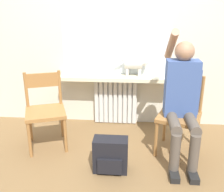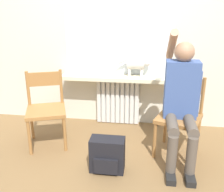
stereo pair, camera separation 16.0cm
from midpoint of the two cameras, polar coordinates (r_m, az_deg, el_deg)
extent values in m
plane|color=brown|center=(2.77, -0.03, -15.80)|extent=(12.00, 12.00, 0.00)
cube|color=beige|center=(3.50, 2.92, 15.27)|extent=(7.00, 0.06, 2.70)
cube|color=silver|center=(3.65, 2.55, -1.02)|extent=(0.59, 0.05, 0.65)
cube|color=silver|center=(3.64, -1.63, -1.06)|extent=(0.05, 0.03, 0.63)
cube|color=silver|center=(3.63, -0.61, -1.11)|extent=(0.05, 0.03, 0.63)
cube|color=silver|center=(3.62, 0.41, -1.16)|extent=(0.05, 0.03, 0.63)
cube|color=silver|center=(3.62, 1.45, -1.21)|extent=(0.05, 0.03, 0.63)
cube|color=silver|center=(3.61, 2.48, -1.27)|extent=(0.05, 0.03, 0.63)
cube|color=silver|center=(3.60, 3.52, -1.32)|extent=(0.05, 0.03, 0.63)
cube|color=silver|center=(3.60, 4.56, -1.37)|extent=(0.05, 0.03, 0.63)
cube|color=silver|center=(3.60, 5.61, -1.41)|extent=(0.05, 0.03, 0.63)
cube|color=silver|center=(3.60, 6.65, -1.46)|extent=(0.05, 0.03, 0.63)
cube|color=beige|center=(3.46, 2.49, 3.94)|extent=(1.48, 0.26, 0.05)
cube|color=white|center=(3.48, 2.82, 12.84)|extent=(1.42, 0.01, 1.00)
cube|color=#9E6B38|center=(3.10, -12.74, -3.22)|extent=(0.56, 0.56, 0.04)
cylinder|color=#9E6B38|center=(3.03, -16.09, -8.77)|extent=(0.04, 0.04, 0.41)
cylinder|color=#9E6B38|center=(3.02, -8.72, -8.27)|extent=(0.04, 0.04, 0.41)
cylinder|color=#9E6B38|center=(3.38, -15.76, -5.74)|extent=(0.04, 0.04, 0.41)
cylinder|color=#9E6B38|center=(3.37, -9.19, -5.29)|extent=(0.04, 0.04, 0.41)
cylinder|color=#9E6B38|center=(3.22, -16.48, 1.58)|extent=(0.04, 0.04, 0.41)
cylinder|color=#9E6B38|center=(3.21, -9.62, 2.07)|extent=(0.04, 0.04, 0.41)
cube|color=#9E6B38|center=(3.18, -13.19, 3.61)|extent=(0.38, 0.16, 0.17)
cube|color=#9E6B38|center=(2.95, 15.84, -4.75)|extent=(0.56, 0.56, 0.04)
cylinder|color=#9E6B38|center=(2.91, 10.85, -9.55)|extent=(0.04, 0.04, 0.41)
cylinder|color=#9E6B38|center=(2.85, 18.41, -10.98)|extent=(0.04, 0.04, 0.41)
cylinder|color=#9E6B38|center=(3.25, 12.89, -6.55)|extent=(0.04, 0.04, 0.41)
cylinder|color=#9E6B38|center=(3.19, 19.64, -7.74)|extent=(0.04, 0.04, 0.41)
cylinder|color=#9E6B38|center=(3.08, 13.51, 1.05)|extent=(0.04, 0.04, 0.41)
cylinder|color=#9E6B38|center=(3.02, 20.59, -0.04)|extent=(0.04, 0.04, 0.41)
cube|color=#9E6B38|center=(3.01, 17.21, 2.38)|extent=(0.38, 0.15, 0.17)
cylinder|color=brown|center=(2.73, 14.55, -5.73)|extent=(0.11, 0.46, 0.11)
cylinder|color=brown|center=(2.76, 18.28, -5.84)|extent=(0.11, 0.46, 0.11)
cylinder|color=brown|center=(2.65, 14.60, -12.68)|extent=(0.10, 0.10, 0.44)
cylinder|color=brown|center=(2.68, 18.52, -12.72)|extent=(0.10, 0.10, 0.44)
cube|color=black|center=(2.70, 14.38, -16.76)|extent=(0.09, 0.20, 0.06)
cube|color=black|center=(2.73, 18.30, -16.76)|extent=(0.09, 0.20, 0.06)
cube|color=#3D5693|center=(2.85, 16.37, 1.36)|extent=(0.34, 0.20, 0.61)
sphere|color=#A87A5B|center=(2.76, 17.14, 9.15)|extent=(0.20, 0.20, 0.20)
cylinder|color=#A87A5B|center=(2.88, 14.45, 10.59)|extent=(0.08, 0.50, 0.38)
cylinder|color=#3D5693|center=(2.85, 19.45, 0.38)|extent=(0.08, 0.08, 0.48)
cylinder|color=silver|center=(3.43, 6.53, 6.98)|extent=(0.23, 0.14, 0.14)
sphere|color=silver|center=(3.43, 8.95, 7.21)|extent=(0.10, 0.10, 0.10)
cone|color=silver|center=(3.39, 8.99, 7.86)|extent=(0.03, 0.03, 0.03)
cone|color=silver|center=(3.44, 8.99, 8.02)|extent=(0.03, 0.03, 0.03)
cylinder|color=silver|center=(3.42, 7.77, 4.90)|extent=(0.04, 0.04, 0.10)
cylinder|color=silver|center=(3.49, 7.78, 5.18)|extent=(0.04, 0.04, 0.10)
cylinder|color=silver|center=(3.43, 5.11, 5.02)|extent=(0.04, 0.04, 0.10)
cylinder|color=silver|center=(3.50, 5.17, 5.29)|extent=(0.04, 0.04, 0.10)
cylinder|color=silver|center=(3.43, 3.72, 7.66)|extent=(0.15, 0.03, 0.11)
cube|color=black|center=(2.68, 0.74, -12.65)|extent=(0.34, 0.18, 0.35)
cube|color=black|center=(2.63, 0.43, -15.16)|extent=(0.24, 0.03, 0.16)
camera|label=1|loc=(0.08, -88.48, 0.53)|focal=42.00mm
camera|label=2|loc=(0.08, 91.52, -0.53)|focal=42.00mm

